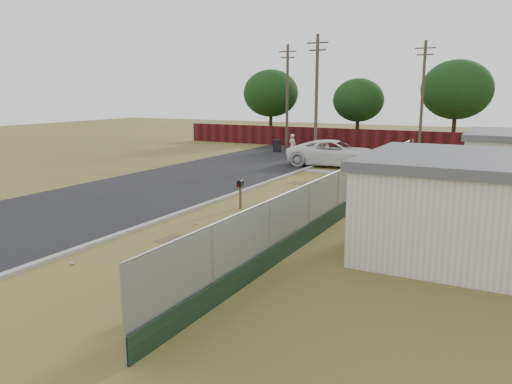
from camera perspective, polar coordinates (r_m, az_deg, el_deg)
The scene contains 12 objects.
ground at distance 21.06m, azimuth 1.21°, elevation -2.34°, with size 120.00×120.00×0.00m, color olive.
street at distance 31.18m, azimuth -3.29°, elevation 2.16°, with size 15.10×60.00×0.12m.
chainlink_fence at distance 20.68m, azimuth 10.26°, elevation -0.51°, with size 0.10×27.06×2.02m.
privacy_fence at distance 46.06m, azimuth 8.50°, elevation 6.13°, with size 30.00×0.12×1.80m, color #490F15.
utility_poles at distance 41.03m, azimuth 9.74°, elevation 10.78°, with size 12.60×8.24×9.00m.
horizon_trees at distance 42.69m, azimuth 16.82°, elevation 10.39°, with size 33.32×31.94×7.78m.
fire_hydrant at distance 12.09m, azimuth -9.50°, elevation -10.83°, with size 0.48×0.48×0.95m.
mailbox at distance 21.50m, azimuth -1.81°, elevation 0.74°, with size 0.32×0.57×1.30m.
pickup_truck at distance 34.50m, azimuth 9.03°, elevation 4.40°, with size 2.97×6.44×1.79m, color white.
pedestrian at distance 38.85m, azimuth 4.18°, elevation 5.29°, with size 0.66×0.44×1.82m, color beige.
trash_bin at distance 42.60m, azimuth 2.42°, elevation 5.33°, with size 0.84×0.83×1.03m.
scattered_litter at distance 20.49m, azimuth 0.56°, elevation -2.61°, with size 3.91×14.64×0.07m.
Camera 1 is at (9.13, -18.32, 4.97)m, focal length 35.00 mm.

